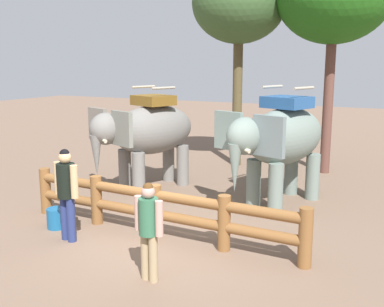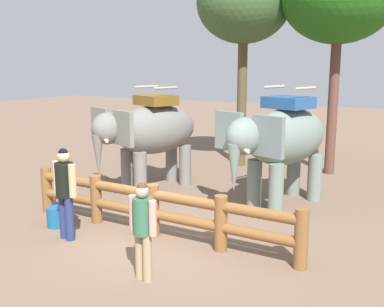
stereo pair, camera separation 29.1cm
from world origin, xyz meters
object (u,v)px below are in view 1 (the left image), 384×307
(tree_back_center, at_px, (239,5))
(feed_bucket, at_px, (57,218))
(log_fence, at_px, (155,207))
(elephant_center, at_px, (280,139))
(tourist_woman_in_black, at_px, (149,225))
(tourist_man_in_blue, at_px, (66,188))
(elephant_near_left, at_px, (148,132))

(tree_back_center, bearing_deg, feed_bucket, -98.51)
(log_fence, height_order, elephant_center, elephant_center)
(tourist_woman_in_black, height_order, tourist_man_in_blue, tourist_man_in_blue)
(elephant_near_left, relative_size, tree_back_center, 0.51)
(elephant_center, height_order, tourist_woman_in_black, elephant_center)
(log_fence, relative_size, tree_back_center, 0.95)
(log_fence, distance_m, elephant_center, 3.66)
(elephant_center, bearing_deg, tree_back_center, 124.65)
(elephant_near_left, relative_size, tourist_man_in_blue, 1.83)
(log_fence, xyz_separation_m, tourist_woman_in_black, (0.92, -1.69, 0.33))
(tree_back_center, bearing_deg, tourist_woman_in_black, -77.47)
(tourist_woman_in_black, xyz_separation_m, feed_bucket, (-3.01, 1.13, -0.72))
(elephant_center, bearing_deg, feed_bucket, -134.85)
(tourist_woman_in_black, distance_m, feed_bucket, 3.29)
(elephant_center, bearing_deg, tourist_man_in_blue, -125.91)
(log_fence, height_order, feed_bucket, log_fence)
(feed_bucket, bearing_deg, tree_back_center, 81.49)
(elephant_center, relative_size, feed_bucket, 8.10)
(log_fence, xyz_separation_m, feed_bucket, (-2.08, -0.56, -0.39))
(log_fence, bearing_deg, tourist_man_in_blue, -144.87)
(log_fence, distance_m, feed_bucket, 2.19)
(elephant_near_left, bearing_deg, elephant_center, 3.65)
(log_fence, height_order, tree_back_center, tree_back_center)
(tourist_woman_in_black, xyz_separation_m, tree_back_center, (-1.90, 8.54, 4.30))
(log_fence, xyz_separation_m, elephant_center, (1.59, 3.13, 1.01))
(elephant_near_left, bearing_deg, tree_back_center, 75.42)
(tourist_man_in_blue, bearing_deg, tourist_woman_in_black, -17.24)
(log_fence, bearing_deg, tree_back_center, 98.12)
(feed_bucket, bearing_deg, tourist_man_in_blue, -30.90)
(tourist_man_in_blue, xyz_separation_m, feed_bucket, (-0.70, 0.42, -0.84))
(tree_back_center, height_order, feed_bucket, tree_back_center)
(elephant_center, xyz_separation_m, tourist_man_in_blue, (-2.98, -4.11, -0.56))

